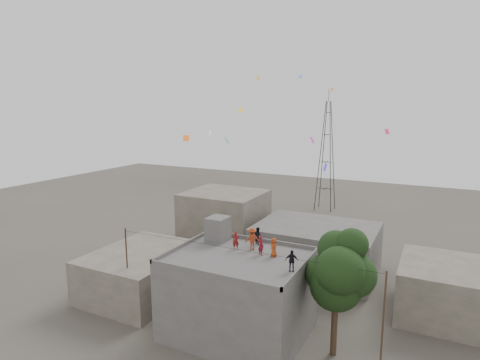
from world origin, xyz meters
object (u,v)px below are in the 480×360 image
at_px(stair_head_box, 218,229).
at_px(transmission_tower, 326,156).
at_px(person_dark_adult, 291,261).
at_px(person_red_adult, 261,246).
at_px(tree, 339,272).

bearing_deg(stair_head_box, transmission_tower, 91.23).
relative_size(stair_head_box, transmission_tower, 0.10).
xyz_separation_m(transmission_tower, person_dark_adult, (8.40, -40.70, -2.22)).
relative_size(transmission_tower, person_red_adult, 13.44).
height_order(stair_head_box, person_dark_adult, stair_head_box).
bearing_deg(person_red_adult, person_dark_adult, 177.05).
bearing_deg(stair_head_box, tree, -10.74).
relative_size(stair_head_box, person_dark_adult, 1.34).
height_order(person_red_adult, person_dark_adult, person_dark_adult).
xyz_separation_m(tree, person_red_adult, (-6.03, 0.52, 0.74)).
bearing_deg(person_dark_adult, person_red_adult, 127.37).
xyz_separation_m(stair_head_box, person_red_adult, (4.54, -1.48, -0.26)).
xyz_separation_m(stair_head_box, person_dark_adult, (7.60, -3.30, -0.25)).
relative_size(tree, person_red_adult, 6.11).
bearing_deg(person_red_adult, tree, -157.29).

